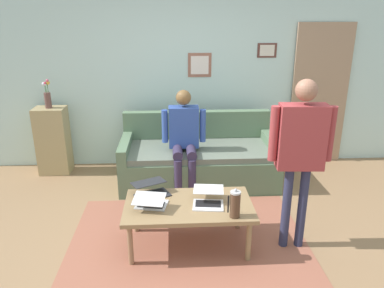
% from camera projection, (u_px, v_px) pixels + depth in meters
% --- Properties ---
extents(ground_plane, '(7.68, 7.68, 0.00)m').
position_uv_depth(ground_plane, '(201.00, 243.00, 3.70)').
color(ground_plane, '#906D4C').
extents(area_rug, '(2.36, 2.11, 0.01)m').
position_uv_depth(area_rug, '(189.00, 250.00, 3.59)').
color(area_rug, '#995944').
rests_on(area_rug, ground_plane).
extents(back_wall, '(7.04, 0.11, 2.70)m').
position_uv_depth(back_wall, '(190.00, 73.00, 5.32)').
color(back_wall, silver).
rests_on(back_wall, ground_plane).
extents(interior_door, '(0.82, 0.09, 2.05)m').
position_uv_depth(interior_door, '(319.00, 95.00, 5.45)').
color(interior_door, '#A07E62').
rests_on(interior_door, ground_plane).
extents(couch, '(2.04, 0.95, 0.88)m').
position_uv_depth(couch, '(199.00, 159.00, 5.00)').
color(couch, '#587356').
rests_on(couch, ground_plane).
extents(coffee_table, '(1.22, 0.69, 0.45)m').
position_uv_depth(coffee_table, '(189.00, 208.00, 3.55)').
color(coffee_table, '#90714B').
rests_on(coffee_table, ground_plane).
extents(laptop_left, '(0.32, 0.36, 0.12)m').
position_uv_depth(laptop_left, '(208.00, 199.00, 3.52)').
color(laptop_left, silver).
rests_on(laptop_left, coffee_table).
extents(laptop_center, '(0.42, 0.41, 0.12)m').
position_uv_depth(laptop_center, '(151.00, 191.00, 3.71)').
color(laptop_center, '#28282D').
rests_on(laptop_center, coffee_table).
extents(laptop_right, '(0.34, 0.34, 0.14)m').
position_uv_depth(laptop_right, '(151.00, 203.00, 3.47)').
color(laptop_right, silver).
rests_on(laptop_right, coffee_table).
extents(french_press, '(0.11, 0.09, 0.28)m').
position_uv_depth(french_press, '(235.00, 204.00, 3.27)').
color(french_press, '#4C3323').
rests_on(french_press, coffee_table).
extents(side_shelf, '(0.42, 0.32, 0.95)m').
position_uv_depth(side_shelf, '(53.00, 141.00, 5.21)').
color(side_shelf, tan).
rests_on(side_shelf, ground_plane).
extents(flower_vase, '(0.10, 0.09, 0.39)m').
position_uv_depth(flower_vase, '(48.00, 97.00, 5.00)').
color(flower_vase, brown).
rests_on(flower_vase, side_shelf).
extents(person_standing, '(0.58, 0.21, 1.65)m').
position_uv_depth(person_standing, '(301.00, 145.00, 3.32)').
color(person_standing, '#2C2E4B').
rests_on(person_standing, ground_plane).
extents(person_seated, '(0.55, 0.51, 1.28)m').
position_uv_depth(person_seated, '(184.00, 135.00, 4.64)').
color(person_seated, '#332A47').
rests_on(person_seated, ground_plane).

